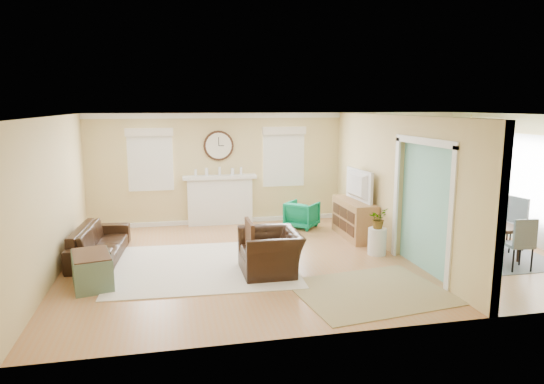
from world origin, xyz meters
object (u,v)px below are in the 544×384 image
at_px(sofa, 100,242).
at_px(dining_table, 473,235).
at_px(eames_chair, 270,252).
at_px(credenza, 354,219).
at_px(green_chair, 302,215).

height_order(sofa, dining_table, dining_table).
bearing_deg(eames_chair, credenza, 129.38).
bearing_deg(sofa, dining_table, -94.17).
distance_m(sofa, credenza, 5.11).
bearing_deg(sofa, credenza, -81.60).
relative_size(eames_chair, green_chair, 1.64).
bearing_deg(credenza, dining_table, -36.97).
bearing_deg(dining_table, eames_chair, 94.11).
bearing_deg(eames_chair, sofa, -116.27).
xyz_separation_m(sofa, eames_chair, (2.91, -1.44, 0.06)).
xyz_separation_m(credenza, dining_table, (1.87, -1.41, -0.09)).
xyz_separation_m(sofa, credenza, (5.10, 0.35, 0.11)).
height_order(credenza, dining_table, credenza).
relative_size(credenza, dining_table, 0.81).
xyz_separation_m(sofa, green_chair, (4.24, 1.38, 0.01)).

